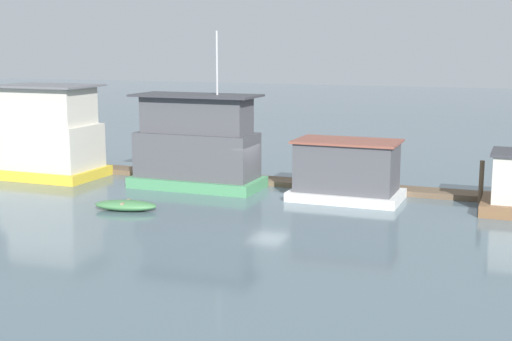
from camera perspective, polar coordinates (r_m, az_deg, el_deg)
name	(u,v)px	position (r m, az deg, el deg)	size (l,w,h in m)	color
ground_plane	(263,193)	(38.22, 0.54, -1.82)	(200.00, 200.00, 0.00)	slate
dock_walkway	(279,182)	(40.60, 1.84, -0.90)	(59.60, 1.58, 0.30)	brown
houseboat_yellow	(51,135)	(44.13, -16.11, 2.74)	(5.82, 4.14, 5.52)	gold
houseboat_green	(197,146)	(39.50, -4.76, 1.94)	(7.23, 3.30, 8.58)	#4C9360
houseboat_white	(347,171)	(36.71, 7.28, -0.06)	(5.61, 3.47, 3.07)	white
dinghy_green	(126,205)	(34.83, -10.38, -2.76)	(3.26, 1.85, 0.49)	#47844C
mooring_post_centre	(70,163)	(45.80, -14.64, 0.62)	(0.26, 0.26, 1.22)	brown
mooring_post_far_left	(481,182)	(37.26, 17.57, -0.90)	(0.23, 0.23, 2.18)	brown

